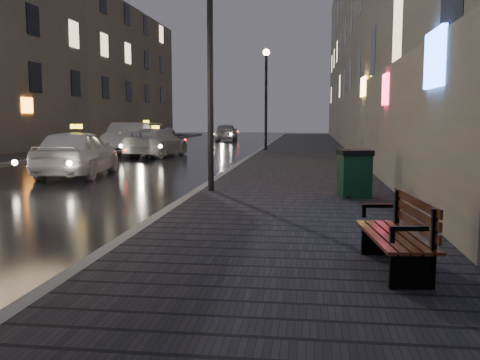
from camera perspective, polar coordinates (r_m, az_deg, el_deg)
The scene contains 15 objects.
sidewalk at distance 27.47m, azimuth 6.86°, elevation 2.89°, with size 4.60×58.00×0.15m, color black.
curb at distance 27.60m, azimuth 1.87°, elevation 2.96°, with size 0.20×58.00×0.15m, color slate.
sidewalk_far at distance 30.33m, azimuth -17.72°, elevation 2.98°, with size 2.40×58.00×0.15m, color black.
curb_far at distance 29.80m, azimuth -15.45°, elevation 3.00°, with size 0.20×58.00×0.15m, color slate.
building_near at distance 31.88m, azimuth 13.07°, elevation 14.87°, with size 1.80×50.00×13.00m, color #605B54.
building_far_c at distance 48.86m, azimuth -14.05°, elevation 10.76°, with size 6.00×22.00×11.00m, color #6B6051.
lamp_near at distance 12.72m, azimuth -3.20°, elevation 13.95°, with size 0.36×0.36×5.28m.
lamp_far at distance 28.55m, azimuth 2.80°, elevation 9.93°, with size 0.36×0.36×5.28m.
bench at distance 6.36m, azimuth 16.76°, elevation -5.48°, with size 0.74×1.71×0.85m.
trash_bin at distance 11.91m, azimuth 12.11°, elevation 0.74°, with size 0.78×0.78×1.03m.
taxi_near at distance 17.86m, azimuth -16.96°, elevation 2.82°, with size 1.80×4.46×1.52m, color silver.
car_left_mid at distance 27.95m, azimuth -11.86°, elevation 4.36°, with size 1.71×4.89×1.61m, color #A4A5AD.
taxi_mid at distance 26.14m, azimuth -8.97°, elevation 3.98°, with size 1.88×4.63×1.34m, color silver.
taxi_far at distance 35.24m, azimuth -9.95°, elevation 4.81°, with size 2.56×5.54×1.54m, color #BABBC0.
car_far at distance 42.45m, azimuth -1.48°, elevation 5.11°, with size 1.65×4.10×1.40m, color #97969D.
Camera 1 is at (4.16, -6.41, 1.89)m, focal length 40.00 mm.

